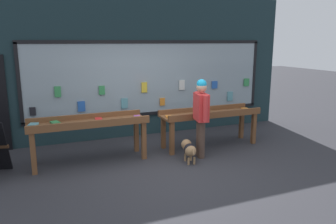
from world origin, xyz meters
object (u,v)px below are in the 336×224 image
display_table_left (89,126)px  person_browsing (201,113)px  display_table_right (210,117)px  small_dog (189,149)px

display_table_left → person_browsing: size_ratio=1.41×
display_table_right → small_dog: display_table_right is taller
display_table_right → person_browsing: bearing=-133.3°
display_table_left → person_browsing: 2.27m
display_table_right → small_dog: (-0.89, -0.76, -0.42)m
display_table_left → small_dog: 2.04m
person_browsing → display_table_left: bearing=86.0°
person_browsing → small_dog: (-0.35, -0.18, -0.68)m
small_dog → display_table_left: bearing=74.7°
display_table_left → small_dog: (1.83, -0.76, -0.46)m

